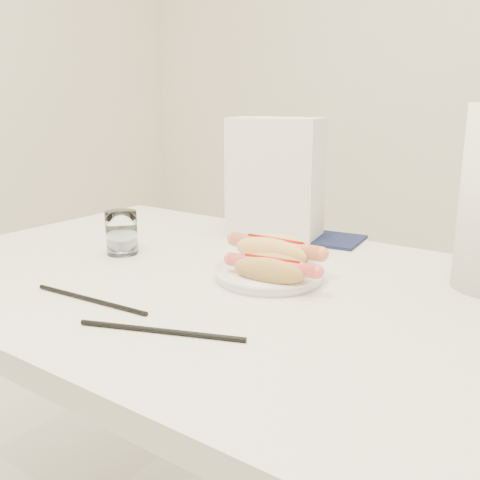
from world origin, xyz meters
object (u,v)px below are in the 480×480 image
Objects in this scene: table at (213,305)px; napkin_box at (276,179)px; hotdog_left at (275,250)px; plate at (269,275)px; hotdog_right at (272,269)px; water_glass at (122,233)px.

napkin_box is (-0.06, 0.31, 0.20)m from table.
table is at bearing -133.01° from hotdog_left.
napkin_box reaches higher than plate.
napkin_box reaches higher than hotdog_left.
hotdog_left reaches higher than plate.
water_glass is (-0.37, 0.00, 0.01)m from hotdog_right.
hotdog_right is at bearing -0.85° from table.
table is 4.38× the size of napkin_box.
napkin_box is at bearing 113.08° from hotdog_right.
plate is at bearing 6.18° from water_glass.
plate is at bearing 119.15° from hotdog_right.
hotdog_left is (0.08, 0.09, 0.10)m from table.
hotdog_right reaches higher than plate.
table is 0.37m from napkin_box.
napkin_box is (-0.19, 0.31, 0.10)m from hotdog_right.
water_glass reaches higher than hotdog_right.
table is 0.16m from hotdog_left.
plate is 0.06m from hotdog_right.
plate is 0.06m from hotdog_left.
hotdog_left is at bearing 14.91° from water_glass.
hotdog_left is 0.28m from napkin_box.
water_glass is at bearing -131.52° from napkin_box.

